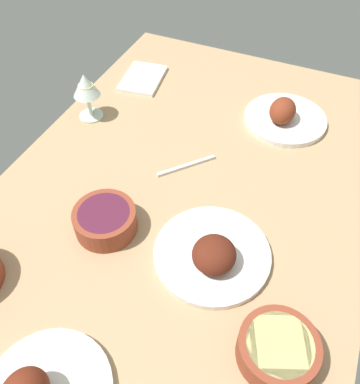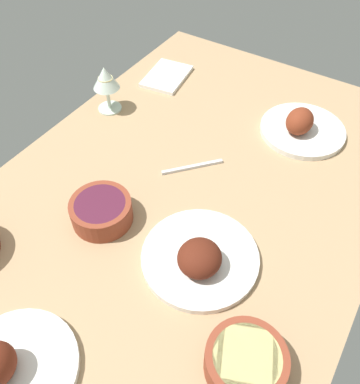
% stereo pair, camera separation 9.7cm
% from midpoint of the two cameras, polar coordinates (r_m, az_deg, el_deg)
% --- Properties ---
extents(dining_table, '(1.40, 0.90, 0.04)m').
position_cam_midpoint_polar(dining_table, '(1.00, -2.77, -1.67)').
color(dining_table, tan).
rests_on(dining_table, ground).
extents(plate_center_main, '(0.25, 0.25, 0.08)m').
position_cam_midpoint_polar(plate_center_main, '(0.86, 1.39, -8.95)').
color(plate_center_main, silver).
rests_on(plate_center_main, dining_table).
extents(plate_far_side, '(0.24, 0.24, 0.08)m').
position_cam_midpoint_polar(plate_far_side, '(1.20, 12.22, 10.26)').
color(plate_far_side, silver).
rests_on(plate_far_side, dining_table).
extents(bowl_potatoes, '(0.14, 0.14, 0.05)m').
position_cam_midpoint_polar(bowl_potatoes, '(0.77, 9.91, -21.17)').
color(bowl_potatoes, brown).
rests_on(bowl_potatoes, dining_table).
extents(bowl_onions, '(0.14, 0.14, 0.06)m').
position_cam_midpoint_polar(bowl_onions, '(0.93, -13.46, -3.99)').
color(bowl_onions, brown).
rests_on(bowl_onions, dining_table).
extents(wine_glass, '(0.08, 0.08, 0.14)m').
position_cam_midpoint_polar(wine_glass, '(1.19, -15.48, 13.90)').
color(wine_glass, silver).
rests_on(wine_glass, dining_table).
extents(folded_napkin, '(0.18, 0.14, 0.01)m').
position_cam_midpoint_polar(folded_napkin, '(1.37, -7.35, 15.49)').
color(folded_napkin, white).
rests_on(folded_napkin, dining_table).
extents(fork_loose, '(0.13, 0.12, 0.01)m').
position_cam_midpoint_polar(fork_loose, '(1.05, -1.73, 3.56)').
color(fork_loose, silver).
rests_on(fork_loose, dining_table).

